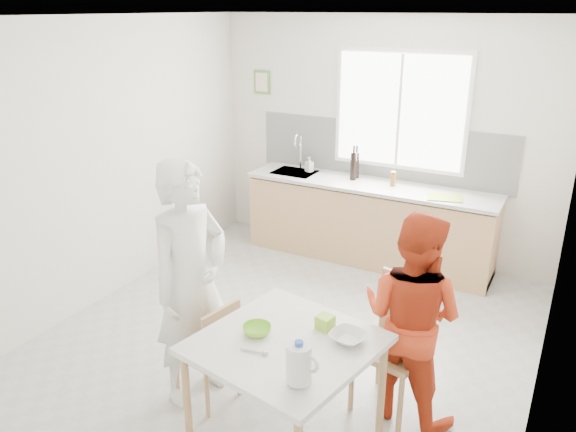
% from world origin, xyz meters
% --- Properties ---
extents(ground, '(4.50, 4.50, 0.00)m').
position_xyz_m(ground, '(0.00, 0.00, 0.00)').
color(ground, '#B7B7B2').
rests_on(ground, ground).
extents(room_shell, '(4.50, 4.50, 4.50)m').
position_xyz_m(room_shell, '(0.00, 0.00, 1.64)').
color(room_shell, silver).
rests_on(room_shell, ground).
extents(window, '(1.50, 0.06, 1.30)m').
position_xyz_m(window, '(0.20, 2.23, 1.70)').
color(window, white).
rests_on(window, room_shell).
extents(backsplash, '(3.00, 0.02, 0.65)m').
position_xyz_m(backsplash, '(0.00, 2.24, 1.23)').
color(backsplash, white).
rests_on(backsplash, room_shell).
extents(picture_frame, '(0.22, 0.03, 0.28)m').
position_xyz_m(picture_frame, '(-1.55, 2.23, 1.90)').
color(picture_frame, '#5C893E').
rests_on(picture_frame, room_shell).
extents(kitchen_counter, '(2.84, 0.64, 1.37)m').
position_xyz_m(kitchen_counter, '(-0.00, 1.95, 0.42)').
color(kitchen_counter, tan).
rests_on(kitchen_counter, ground).
extents(dining_table, '(1.20, 1.20, 0.79)m').
position_xyz_m(dining_table, '(0.59, -1.08, 0.71)').
color(dining_table, white).
rests_on(dining_table, ground).
extents(chair_left, '(0.44, 0.44, 0.82)m').
position_xyz_m(chair_left, '(-0.09, -0.95, 0.45)').
color(chair_left, tan).
rests_on(chair_left, ground).
extents(chair_far, '(0.53, 0.53, 0.99)m').
position_xyz_m(chair_far, '(1.08, -0.34, 0.54)').
color(chair_far, tan).
rests_on(chair_far, ground).
extents(person_white, '(0.55, 0.74, 1.83)m').
position_xyz_m(person_white, '(-0.27, -0.92, 0.91)').
color(person_white, white).
rests_on(person_white, ground).
extents(person_red, '(0.84, 0.71, 1.54)m').
position_xyz_m(person_red, '(1.19, -0.39, 0.77)').
color(person_red, red).
rests_on(person_red, ground).
extents(bowl_green, '(0.22, 0.22, 0.06)m').
position_xyz_m(bowl_green, '(0.38, -1.09, 0.82)').
color(bowl_green, '#89DA32').
rests_on(bowl_green, dining_table).
extents(bowl_white, '(0.26, 0.26, 0.06)m').
position_xyz_m(bowl_white, '(0.93, -0.89, 0.82)').
color(bowl_white, white).
rests_on(bowl_white, dining_table).
extents(milk_jug, '(0.20, 0.14, 0.25)m').
position_xyz_m(milk_jug, '(0.85, -1.42, 0.93)').
color(milk_jug, white).
rests_on(milk_jug, dining_table).
extents(green_box, '(0.12, 0.12, 0.09)m').
position_xyz_m(green_box, '(0.74, -0.82, 0.84)').
color(green_box, '#94D631').
rests_on(green_box, dining_table).
extents(spoon, '(0.16, 0.04, 0.01)m').
position_xyz_m(spoon, '(0.47, -1.28, 0.80)').
color(spoon, '#A5A5AA').
rests_on(spoon, dining_table).
extents(cutting_board, '(0.40, 0.33, 0.01)m').
position_xyz_m(cutting_board, '(0.86, 1.83, 0.93)').
color(cutting_board, '#96B92A').
rests_on(cutting_board, kitchen_counter).
extents(wine_bottle_a, '(0.07, 0.07, 0.32)m').
position_xyz_m(wine_bottle_a, '(-0.22, 1.98, 1.08)').
color(wine_bottle_a, black).
rests_on(wine_bottle_a, kitchen_counter).
extents(wine_bottle_b, '(0.07, 0.07, 0.30)m').
position_xyz_m(wine_bottle_b, '(-0.22, 2.07, 1.07)').
color(wine_bottle_b, black).
rests_on(wine_bottle_b, kitchen_counter).
extents(jar_amber, '(0.06, 0.06, 0.16)m').
position_xyz_m(jar_amber, '(0.25, 1.98, 1.00)').
color(jar_amber, brown).
rests_on(jar_amber, kitchen_counter).
extents(soap_bottle, '(0.10, 0.10, 0.18)m').
position_xyz_m(soap_bottle, '(-0.81, 2.05, 1.01)').
color(soap_bottle, '#999999').
rests_on(soap_bottle, kitchen_counter).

